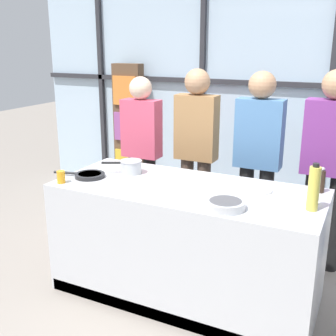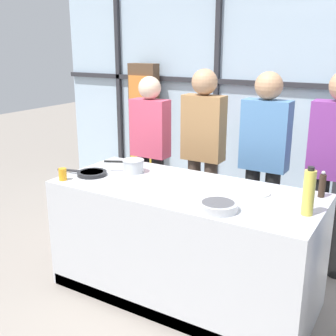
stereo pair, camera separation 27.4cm
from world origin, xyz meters
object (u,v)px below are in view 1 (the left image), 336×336
at_px(spectator_far_left, 142,145).
at_px(white_plate, 257,190).
at_px(saucepan, 131,166).
at_px(juice_glass_near, 61,177).
at_px(mixing_bowl, 225,204).
at_px(spectator_center_left, 196,145).
at_px(spectator_far_right, 329,160).
at_px(spectator_center_right, 258,153).
at_px(pepper_grinder, 322,181).
at_px(frying_pan, 89,175).
at_px(oil_bottle, 314,188).

xyz_separation_m(spectator_far_left, white_plate, (1.45, -0.79, -0.03)).
xyz_separation_m(saucepan, juice_glass_near, (-0.36, -0.47, -0.01)).
bearing_deg(mixing_bowl, spectator_center_left, 120.41).
bearing_deg(spectator_far_left, juice_glass_near, 89.83).
height_order(white_plate, juice_glass_near, juice_glass_near).
relative_size(spectator_far_right, saucepan, 5.57).
distance_m(spectator_center_right, mixing_bowl, 1.24).
bearing_deg(spectator_center_right, saucepan, 42.74).
bearing_deg(pepper_grinder, mixing_bowl, -130.81).
relative_size(frying_pan, white_plate, 1.98).
height_order(spectator_center_left, white_plate, spectator_center_left).
xyz_separation_m(frying_pan, oil_bottle, (1.77, 0.07, 0.14)).
height_order(pepper_grinder, juice_glass_near, pepper_grinder).
bearing_deg(mixing_bowl, pepper_grinder, 49.19).
bearing_deg(spectator_center_left, saucepan, 72.14).
distance_m(spectator_center_right, juice_glass_near, 1.80).
distance_m(spectator_far_left, spectator_center_right, 1.25).
xyz_separation_m(spectator_center_right, oil_bottle, (0.63, -1.00, 0.06)).
bearing_deg(mixing_bowl, spectator_far_left, 137.52).
bearing_deg(spectator_center_left, frying_pan, 64.08).
height_order(spectator_far_left, juice_glass_near, spectator_far_left).
height_order(spectator_far_left, pepper_grinder, spectator_far_left).
xyz_separation_m(spectator_center_right, juice_glass_near, (-1.25, -1.29, -0.04)).
xyz_separation_m(spectator_far_left, saucepan, (0.36, -0.82, 0.02)).
xyz_separation_m(saucepan, white_plate, (1.09, 0.03, -0.05)).
xyz_separation_m(spectator_far_left, oil_bottle, (1.87, -1.00, 0.12)).
bearing_deg(oil_bottle, frying_pan, -177.77).
bearing_deg(juice_glass_near, pepper_grinder, 19.73).
height_order(spectator_center_left, spectator_far_right, spectator_far_right).
relative_size(frying_pan, saucepan, 1.36).
relative_size(spectator_center_left, frying_pan, 4.04).
xyz_separation_m(saucepan, mixing_bowl, (0.99, -0.41, -0.03)).
relative_size(spectator_far_right, juice_glass_near, 18.08).
relative_size(spectator_center_left, spectator_center_right, 1.00).
bearing_deg(spectator_center_right, pepper_grinder, 136.04).
xyz_separation_m(spectator_far_left, frying_pan, (0.10, -1.07, -0.02)).
height_order(oil_bottle, pepper_grinder, oil_bottle).
bearing_deg(spectator_far_left, white_plate, 151.46).
bearing_deg(spectator_far_right, spectator_center_left, 0.00).
xyz_separation_m(spectator_center_right, saucepan, (-0.89, -0.82, -0.03)).
bearing_deg(frying_pan, pepper_grinder, 14.38).
relative_size(spectator_center_right, frying_pan, 4.03).
height_order(frying_pan, saucepan, saucepan).
relative_size(spectator_center_right, mixing_bowl, 6.58).
relative_size(spectator_center_left, white_plate, 8.00).
bearing_deg(spectator_center_right, spectator_center_left, -0.00).
distance_m(oil_bottle, pepper_grinder, 0.39).
height_order(frying_pan, oil_bottle, oil_bottle).
distance_m(pepper_grinder, juice_glass_near, 2.00).
bearing_deg(saucepan, white_plate, 1.64).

